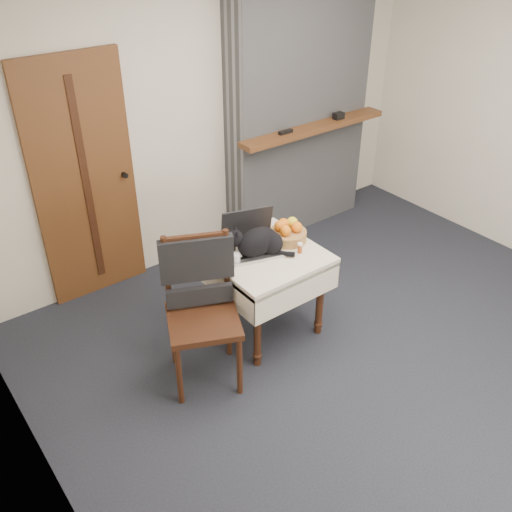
{
  "coord_description": "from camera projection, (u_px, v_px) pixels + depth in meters",
  "views": [
    {
      "loc": [
        -2.6,
        -2.11,
        2.92
      ],
      "look_at": [
        -0.53,
        0.62,
        0.75
      ],
      "focal_mm": 40.0,
      "sensor_mm": 36.0,
      "label": 1
    }
  ],
  "objects": [
    {
      "name": "ground",
      "position": [
        361.0,
        351.0,
        4.31
      ],
      "size": [
        4.5,
        4.5,
        0.0
      ],
      "primitive_type": "plane",
      "color": "black",
      "rests_on": "ground"
    },
    {
      "name": "room_shell",
      "position": [
        336.0,
        107.0,
        3.68
      ],
      "size": [
        4.52,
        4.01,
        2.61
      ],
      "color": "beige",
      "rests_on": "ground"
    },
    {
      "name": "door",
      "position": [
        85.0,
        183.0,
        4.5
      ],
      "size": [
        0.82,
        0.1,
        2.0
      ],
      "color": "brown",
      "rests_on": "ground"
    },
    {
      "name": "chimney",
      "position": [
        299.0,
        101.0,
        5.32
      ],
      "size": [
        1.62,
        0.48,
        2.6
      ],
      "color": "gray",
      "rests_on": "ground"
    },
    {
      "name": "side_table",
      "position": [
        265.0,
        266.0,
        4.24
      ],
      "size": [
        0.78,
        0.78,
        0.7
      ],
      "color": "#3A210F",
      "rests_on": "ground"
    },
    {
      "name": "laptop",
      "position": [
        251.0,
        240.0,
        4.2
      ],
      "size": [
        0.47,
        0.44,
        0.29
      ],
      "rotation": [
        0.0,
        0.0,
        -0.3
      ],
      "color": "#B7B7BC",
      "rests_on": "side_table"
    },
    {
      "name": "cat",
      "position": [
        259.0,
        242.0,
        4.11
      ],
      "size": [
        0.44,
        0.36,
        0.24
      ],
      "rotation": [
        0.0,
        0.0,
        -0.42
      ],
      "color": "black",
      "rests_on": "side_table"
    },
    {
      "name": "cream_jar",
      "position": [
        236.0,
        259.0,
        4.05
      ],
      "size": [
        0.07,
        0.07,
        0.08
      ],
      "primitive_type": "cylinder",
      "color": "silver",
      "rests_on": "side_table"
    },
    {
      "name": "pill_bottle",
      "position": [
        300.0,
        248.0,
        4.16
      ],
      "size": [
        0.04,
        0.04,
        0.08
      ],
      "color": "#9F4013",
      "rests_on": "side_table"
    },
    {
      "name": "fruit_basket",
      "position": [
        288.0,
        233.0,
        4.31
      ],
      "size": [
        0.28,
        0.28,
        0.16
      ],
      "color": "#A57C42",
      "rests_on": "side_table"
    },
    {
      "name": "desk_clutter",
      "position": [
        277.0,
        241.0,
        4.32
      ],
      "size": [
        0.14,
        0.06,
        0.01
      ],
      "primitive_type": "cube",
      "rotation": [
        0.0,
        0.0,
        0.29
      ],
      "color": "black",
      "rests_on": "side_table"
    },
    {
      "name": "chair",
      "position": [
        200.0,
        290.0,
        3.81
      ],
      "size": [
        0.63,
        0.63,
        1.07
      ],
      "rotation": [
        0.0,
        0.0,
        -0.43
      ],
      "color": "#3A210F",
      "rests_on": "ground"
    }
  ]
}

